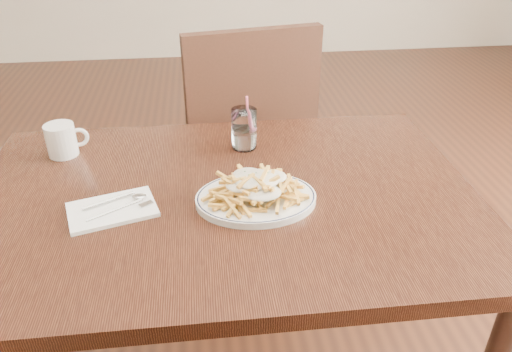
{
  "coord_description": "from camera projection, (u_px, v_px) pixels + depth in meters",
  "views": [
    {
      "loc": [
        -0.04,
        -1.0,
        1.39
      ],
      "look_at": [
        0.07,
        -0.05,
        0.82
      ],
      "focal_mm": 35.0,
      "sensor_mm": 36.0,
      "label": 1
    }
  ],
  "objects": [
    {
      "name": "cutlery",
      "position": [
        112.0,
        206.0,
        1.12
      ],
      "size": [
        0.16,
        0.13,
        0.01
      ],
      "color": "silver",
      "rests_on": "napkin"
    },
    {
      "name": "chair_far",
      "position": [
        245.0,
        138.0,
        1.86
      ],
      "size": [
        0.54,
        0.54,
        0.99
      ],
      "color": "black",
      "rests_on": "ground"
    },
    {
      "name": "coffee_mug",
      "position": [
        62.0,
        140.0,
        1.33
      ],
      "size": [
        0.11,
        0.08,
        0.09
      ],
      "color": "white",
      "rests_on": "table"
    },
    {
      "name": "fries_plate",
      "position": [
        256.0,
        198.0,
        1.15
      ],
      "size": [
        0.34,
        0.32,
        0.02
      ],
      "color": "white",
      "rests_on": "table"
    },
    {
      "name": "water_glass",
      "position": [
        244.0,
        131.0,
        1.36
      ],
      "size": [
        0.07,
        0.07,
        0.15
      ],
      "color": "white",
      "rests_on": "table"
    },
    {
      "name": "loaded_fries",
      "position": [
        256.0,
        183.0,
        1.13
      ],
      "size": [
        0.24,
        0.22,
        0.06
      ],
      "color": "gold",
      "rests_on": "fries_plate"
    },
    {
      "name": "napkin",
      "position": [
        112.0,
        210.0,
        1.12
      ],
      "size": [
        0.22,
        0.17,
        0.01
      ],
      "primitive_type": "cube",
      "rotation": [
        0.0,
        0.0,
        0.29
      ],
      "color": "white",
      "rests_on": "table"
    },
    {
      "name": "table",
      "position": [
        226.0,
        220.0,
        1.23
      ],
      "size": [
        1.2,
        0.8,
        0.75
      ],
      "color": "black",
      "rests_on": "ground"
    }
  ]
}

